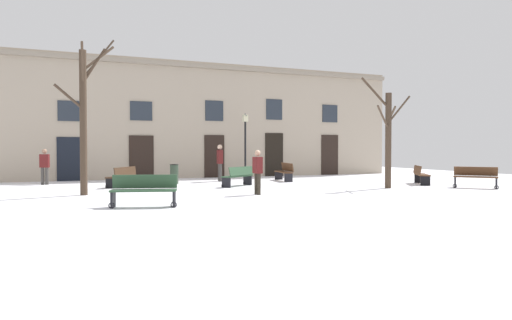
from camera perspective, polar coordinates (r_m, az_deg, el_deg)
The scene contains 15 objects.
ground_plane at distance 15.87m, azimuth 2.32°, elevation -4.33°, with size 37.30×37.30×0.00m, color white.
building_facade at distance 24.54m, azimuth -6.16°, elevation 5.37°, with size 23.32×0.60×6.48m.
tree_left_of_center at distance 18.34m, azimuth 17.12°, elevation 3.10°, with size 2.08×1.38×4.50m.
tree_foreground at distance 16.05m, azimuth -21.88°, elevation 5.64°, with size 2.02×2.34×5.52m.
streetlamp at distance 22.02m, azimuth -1.44°, elevation 2.79°, with size 0.30×0.30×3.44m.
litter_bin at distance 20.15m, azimuth -10.81°, elevation -1.83°, with size 0.41×0.41×0.91m.
bench_near_center_tree at distance 19.76m, azimuth 27.14°, elevation -2.02°, with size 1.44×1.53×0.88m.
bench_back_to_back_left at distance 21.77m, azimuth 3.83°, elevation -1.53°, with size 0.75×1.96×0.91m.
bench_facing_shops at distance 20.95m, azimuth 21.05°, elevation -1.81°, with size 1.30×1.68×0.86m.
bench_by_litter_bin at distance 18.44m, azimuth -2.35°, elevation -2.15°, with size 1.69×1.45×0.85m.
bench_far_corner at distance 19.09m, azimuth -17.37°, elevation -2.10°, with size 1.36×1.75×0.85m.
bench_near_lamp at distance 12.25m, azimuth -14.64°, elevation -3.90°, with size 1.85×0.93×0.89m.
person_by_shop_door at distance 21.53m, azimuth -26.29°, elevation -0.59°, with size 0.42×0.30×1.61m.
person_near_bench at distance 15.04m, azimuth 0.21°, elevation -1.38°, with size 0.26×0.40×1.56m.
person_strolling at distance 21.39m, azimuth -4.82°, elevation -0.09°, with size 0.24×0.38×1.83m.
Camera 1 is at (-6.22, -14.52, 1.59)m, focal length 30.10 mm.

